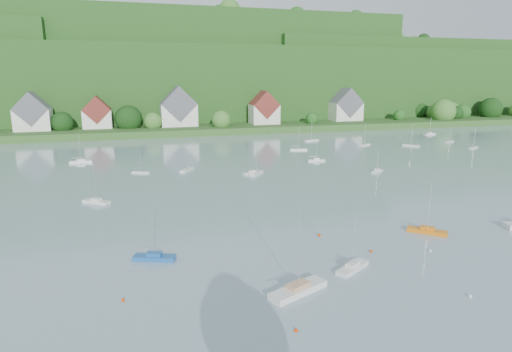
# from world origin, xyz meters

# --- Properties ---
(far_shore_strip) EXTENTS (600.00, 60.00, 3.00)m
(far_shore_strip) POSITION_xyz_m (0.00, 200.00, 1.50)
(far_shore_strip) COLOR #29531F
(far_shore_strip) RESTS_ON ground
(forested_ridge) EXTENTS (620.00, 181.22, 69.89)m
(forested_ridge) POSITION_xyz_m (0.39, 268.57, 22.89)
(forested_ridge) COLOR #174114
(forested_ridge) RESTS_ON ground
(village_building_0) EXTENTS (14.00, 10.40, 16.00)m
(village_building_0) POSITION_xyz_m (-55.00, 187.00, 9.51)
(village_building_0) COLOR beige
(village_building_0) RESTS_ON far_shore_strip
(village_building_1) EXTENTS (12.00, 9.36, 14.00)m
(village_building_1) POSITION_xyz_m (-30.00, 189.00, 8.75)
(village_building_1) COLOR beige
(village_building_1) RESTS_ON far_shore_strip
(village_building_2) EXTENTS (16.00, 11.44, 18.00)m
(village_building_2) POSITION_xyz_m (5.00, 188.00, 10.27)
(village_building_2) COLOR beige
(village_building_2) RESTS_ON far_shore_strip
(village_building_3) EXTENTS (13.00, 10.40, 15.50)m
(village_building_3) POSITION_xyz_m (45.00, 186.00, 9.43)
(village_building_3) COLOR beige
(village_building_3) RESTS_ON far_shore_strip
(village_building_4) EXTENTS (15.00, 10.40, 16.50)m
(village_building_4) POSITION_xyz_m (90.00, 190.00, 9.59)
(village_building_4) COLOR beige
(village_building_4) RESTS_ON far_shore_strip
(near_sailboat_1) EXTENTS (6.04, 3.55, 7.88)m
(near_sailboat_1) POSITION_xyz_m (-14.44, 45.46, 0.43)
(near_sailboat_1) COLOR #1B5197
(near_sailboat_1) RESTS_ON ground
(near_sailboat_2) EXTENTS (8.01, 5.10, 10.51)m
(near_sailboat_2) POSITION_xyz_m (1.23, 31.01, 0.51)
(near_sailboat_2) COLOR silver
(near_sailboat_2) RESTS_ON ground
(near_sailboat_3) EXTENTS (5.83, 4.46, 7.88)m
(near_sailboat_3) POSITION_xyz_m (10.45, 34.89, 0.43)
(near_sailboat_3) COLOR silver
(near_sailboat_3) RESTS_ON ground
(near_sailboat_5) EXTENTS (5.68, 5.46, 8.31)m
(near_sailboat_5) POSITION_xyz_m (28.86, 43.97, 0.44)
(near_sailboat_5) COLOR orange
(near_sailboat_5) RESTS_ON ground
(mooring_buoy_0) EXTENTS (0.41, 0.41, 0.41)m
(mooring_buoy_0) POSITION_xyz_m (-1.88, 23.67, 0.00)
(mooring_buoy_0) COLOR #DE3600
(mooring_buoy_0) RESTS_ON ground
(mooring_buoy_1) EXTENTS (0.45, 0.45, 0.45)m
(mooring_buoy_1) POSITION_xyz_m (19.94, 24.52, 0.00)
(mooring_buoy_1) COLOR silver
(mooring_buoy_1) RESTS_ON ground
(mooring_buoy_2) EXTENTS (0.43, 0.43, 0.43)m
(mooring_buoy_2) POSITION_xyz_m (15.94, 39.54, 0.00)
(mooring_buoy_2) COLOR #DE3600
(mooring_buoy_2) RESTS_ON ground
(mooring_buoy_3) EXTENTS (0.47, 0.47, 0.47)m
(mooring_buoy_3) POSITION_xyz_m (11.49, 47.67, 0.00)
(mooring_buoy_3) COLOR #DE3600
(mooring_buoy_3) RESTS_ON ground
(mooring_buoy_4) EXTENTS (0.44, 0.44, 0.44)m
(mooring_buoy_4) POSITION_xyz_m (24.32, 37.26, 0.00)
(mooring_buoy_4) COLOR silver
(mooring_buoy_4) RESTS_ON ground
(mooring_buoy_5) EXTENTS (0.40, 0.40, 0.40)m
(mooring_buoy_5) POSITION_xyz_m (-18.54, 34.79, 0.00)
(mooring_buoy_5) COLOR #DE3600
(mooring_buoy_5) RESTS_ON ground
(far_sailboat_cluster) EXTENTS (197.34, 81.15, 8.71)m
(far_sailboat_cluster) POSITION_xyz_m (18.73, 119.07, 0.38)
(far_sailboat_cluster) COLOR silver
(far_sailboat_cluster) RESTS_ON ground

